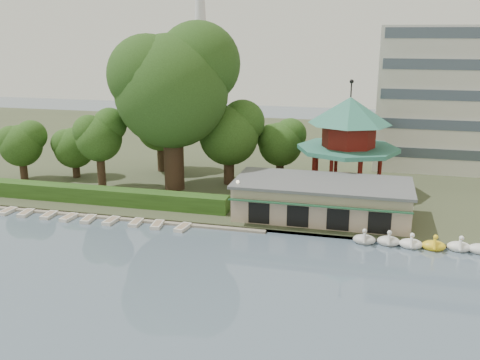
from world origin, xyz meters
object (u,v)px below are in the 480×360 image
(dock, at_px, (114,217))
(big_tree, at_px, (173,82))
(boathouse, at_px, (322,199))
(pavilion, at_px, (349,135))

(dock, xyz_separation_m, big_tree, (3.19, 11.02, 13.53))
(dock, relative_size, big_tree, 1.66)
(boathouse, height_order, big_tree, big_tree)
(dock, distance_m, pavilion, 29.14)
(dock, distance_m, big_tree, 17.74)
(dock, relative_size, boathouse, 1.83)
(dock, bearing_deg, pavilion, 31.66)
(boathouse, relative_size, big_tree, 0.91)
(dock, xyz_separation_m, pavilion, (24.00, 14.80, 7.36))
(dock, bearing_deg, big_tree, 73.88)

